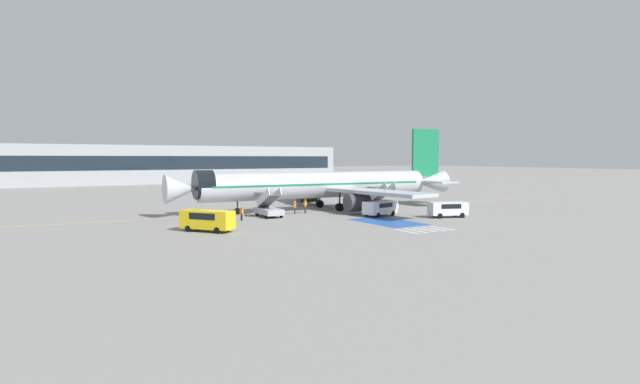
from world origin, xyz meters
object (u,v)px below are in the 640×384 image
service_van_0 (207,219)px  terminal_building (156,165)px  service_van_1 (448,208)px  ground_crew_0 (295,207)px  ground_crew_3 (366,204)px  airliner (324,185)px  service_van_2 (380,207)px  ground_crew_2 (305,205)px  boarding_stairs_forward (269,209)px  fuel_tanker (305,188)px  boarding_stairs_aft (382,203)px  ground_crew_1 (242,213)px

service_van_0 → terminal_building: (17.14, 99.44, 4.13)m
service_van_1 → ground_crew_0: size_ratio=2.91×
service_van_0 → ground_crew_3: service_van_0 is taller
airliner → ground_crew_3: 7.03m
service_van_2 → ground_crew_0: size_ratio=2.86×
service_van_0 → ground_crew_2: (16.36, 9.54, -0.18)m
boarding_stairs_forward → terminal_building: 91.47m
terminal_building → service_van_0: bearing=-99.8°
boarding_stairs_forward → terminal_building: (6.64, 91.12, 4.45)m
fuel_tanker → boarding_stairs_forward: bearing=143.3°
airliner → ground_crew_0: bearing=118.7°
ground_crew_0 → ground_crew_3: bearing=117.4°
boarding_stairs_aft → ground_crew_1: bearing=-174.5°
boarding_stairs_forward → service_van_0: 13.41m
airliner → boarding_stairs_forward: 11.34m
airliner → service_van_0: airliner is taller
service_van_2 → airliner: bearing=-2.1°
airliner → terminal_building: (-3.70, 87.22, 1.92)m
service_van_0 → ground_crew_3: bearing=157.0°
boarding_stairs_forward → terminal_building: terminal_building is taller
boarding_stairs_forward → service_van_1: bearing=-29.8°
fuel_tanker → service_van_0: (-28.97, -32.53, -0.50)m
fuel_tanker → ground_crew_0: fuel_tanker is taller
ground_crew_0 → ground_crew_2: ground_crew_2 is taller
service_van_1 → service_van_2: size_ratio=1.02×
ground_crew_0 → fuel_tanker: bearing=-167.1°
boarding_stairs_aft → ground_crew_3: (-3.70, -1.19, 0.08)m
terminal_building → boarding_stairs_forward: bearing=-94.2°
service_van_1 → ground_crew_1: 25.07m
airliner → fuel_tanker: bearing=-19.1°
airliner → boarding_stairs_forward: (-10.35, -3.90, -2.53)m
ground_crew_0 → terminal_building: size_ratio=0.02×
service_van_2 → ground_crew_3: bearing=-25.8°
boarding_stairs_forward → ground_crew_1: size_ratio=3.31×
service_van_2 → ground_crew_2: (-6.44, 7.75, -0.05)m
service_van_2 → ground_crew_1: service_van_2 is taller
boarding_stairs_aft → ground_crew_1: boarding_stairs_aft is taller
ground_crew_3 → fuel_tanker: bearing=147.4°
boarding_stairs_aft → ground_crew_2: size_ratio=2.83×
boarding_stairs_aft → ground_crew_2: bearing=172.5°
ground_crew_2 → boarding_stairs_forward: bearing=-18.3°
ground_crew_1 → fuel_tanker: bearing=118.8°
boarding_stairs_forward → ground_crew_0: (4.12, 0.85, 0.04)m
ground_crew_0 → terminal_building: bearing=-137.1°
service_van_0 → ground_crew_2: size_ratio=2.87×
fuel_tanker → ground_crew_2: size_ratio=5.75×
service_van_0 → ground_crew_3: size_ratio=2.92×
fuel_tanker → service_van_2: (-6.16, -30.74, -0.64)m
boarding_stairs_forward → service_van_2: 13.94m
airliner → service_van_0: bearing=123.0°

